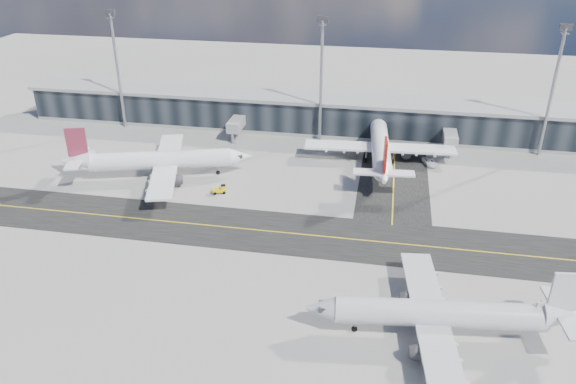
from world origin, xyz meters
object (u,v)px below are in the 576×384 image
baggage_tug (221,189)px  service_van (429,162)px  airliner_redtail (380,146)px  airliner_near (443,314)px  airliner_af (158,160)px

baggage_tug → service_van: bearing=98.5°
airliner_redtail → airliner_near: (10.04, -54.95, -0.33)m
airliner_redtail → baggage_tug: 36.55m
baggage_tug → airliner_near: bearing=30.3°
airliner_redtail → baggage_tug: airliner_redtail is taller
airliner_af → baggage_tug: size_ratio=12.82×
airliner_af → baggage_tug: bearing=55.1°
baggage_tug → service_van: baggage_tug is taller
airliner_redtail → baggage_tug: bearing=-149.6°
airliner_near → baggage_tug: bearing=42.9°
airliner_redtail → service_van: size_ratio=8.26×
airliner_af → baggage_tug: 15.60m
airliner_af → airliner_near: size_ratio=1.06×
airliner_near → airliner_redtail: bearing=3.8°
airliner_af → service_van: 57.81m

